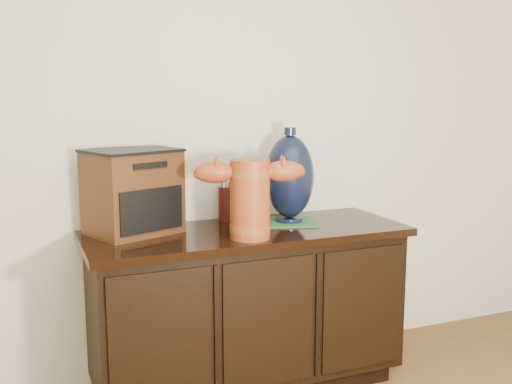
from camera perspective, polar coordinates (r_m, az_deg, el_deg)
name	(u,v)px	position (r m, az deg, el deg)	size (l,w,h in m)	color
sideboard	(247,307)	(2.83, -0.85, -10.88)	(1.46, 0.56, 0.75)	black
terracotta_vessel	(250,194)	(2.52, -0.58, -0.23)	(0.48, 0.21, 0.34)	#983F1B
tv_radio	(133,192)	(2.67, -11.67, 0.04)	(0.45, 0.41, 0.37)	#3F220F
green_mat	(289,222)	(2.86, 3.18, -2.86)	(0.24, 0.24, 0.01)	#2C6331
lamp_base	(290,177)	(2.83, 3.22, 1.43)	(0.29, 0.29, 0.45)	black
spray_can	(225,201)	(2.89, -2.95, -0.86)	(0.07, 0.07, 0.20)	#50110D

